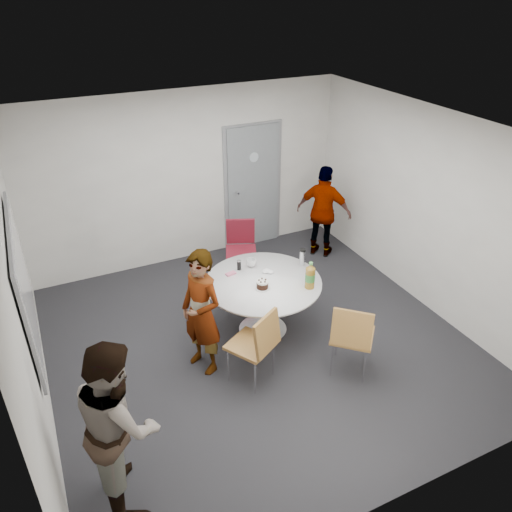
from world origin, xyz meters
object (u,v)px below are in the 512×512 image
table (266,288)px  chair_near_left (258,341)px  person_main (202,313)px  person_left (119,422)px  whiteboard (24,284)px  chair_far (241,244)px  person_right (324,212)px  door (253,187)px  chair_near_right (352,334)px

table → chair_near_left: size_ratio=1.53×
person_main → person_left: 1.71m
whiteboard → person_left: (0.52, -1.55, -0.61)m
chair_far → person_right: person_right is taller
table → person_right: size_ratio=0.96×
door → chair_near_right: size_ratio=2.18×
chair_far → chair_near_right: bearing=118.0°
person_left → door: bearing=-38.5°
whiteboard → chair_far: 3.32m
door → whiteboard: bearing=-147.3°
chair_far → person_left: 3.76m
person_main → person_left: bearing=-66.7°
door → person_main: door is taller
chair_far → person_right: size_ratio=0.61×
whiteboard → person_main: 1.85m
table → chair_near_right: size_ratio=1.51×
door → table: (-0.90, -2.30, -0.36)m
whiteboard → chair_near_left: 2.47m
chair_far → person_main: 2.06m
chair_far → person_right: bearing=-154.6°
door → table: bearing=-111.3°
chair_far → person_main: bearing=76.1°
table → chair_far: table is taller
door → chair_near_left: 3.44m
whiteboard → chair_near_right: (3.16, -1.18, -0.85)m
table → chair_near_left: 0.96m
door → person_left: size_ratio=1.27×
person_left → person_right: (3.89, 2.97, -0.07)m
chair_near_left → chair_near_right: 1.06m
chair_near_left → chair_near_right: size_ratio=0.99×
chair_far → person_left: (-2.40, -2.89, 0.26)m
table → door: bearing=68.7°
door → chair_near_left: bearing=-114.3°
door → chair_near_left: door is taller
chair_near_right → chair_far: (-0.25, 2.51, -0.02)m
chair_near_left → person_left: person_left is taller
door → table: door is taller
door → chair_far: 1.23m
chair_far → person_left: bearing=72.7°
person_right → person_main: bearing=81.2°
chair_near_left → chair_far: size_ratio=1.02×
chair_near_right → chair_far: 2.52m
person_left → person_right: 4.90m
whiteboard → chair_near_right: size_ratio=1.96×
whiteboard → person_left: 1.75m
chair_near_right → chair_far: chair_near_right is taller
person_right → chair_near_left: bearing=93.5°
chair_near_left → person_right: size_ratio=0.63×
person_main → chair_far: bearing=120.7°
person_main → table: bearing=84.3°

